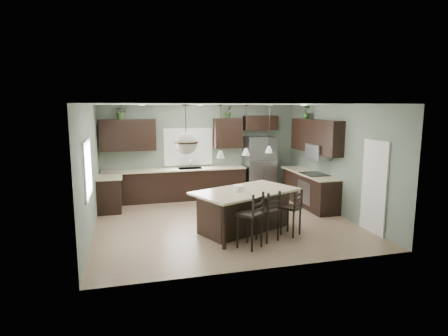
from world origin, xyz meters
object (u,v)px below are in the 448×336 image
at_px(serving_dish, 239,188).
at_px(plant_back_left, 121,112).
at_px(kitchen_island, 245,211).
at_px(bar_stool_center, 267,216).
at_px(bar_stool_right, 291,213).
at_px(bar_stool_left, 250,220).
at_px(refrigerator, 259,166).

relative_size(serving_dish, plant_back_left, 0.59).
bearing_deg(plant_back_left, kitchen_island, -51.69).
height_order(bar_stool_center, bar_stool_right, bar_stool_center).
bearing_deg(bar_stool_left, serving_dish, 49.76).
xyz_separation_m(kitchen_island, serving_dish, (-0.18, -0.08, 0.53)).
bearing_deg(bar_stool_center, serving_dish, 101.45).
height_order(serving_dish, bar_stool_center, bar_stool_center).
relative_size(refrigerator, bar_stool_left, 1.63).
height_order(serving_dish, bar_stool_right, serving_dish).
bearing_deg(bar_stool_center, kitchen_island, 86.33).
height_order(kitchen_island, bar_stool_left, bar_stool_left).
xyz_separation_m(serving_dish, bar_stool_right, (1.03, -0.46, -0.49)).
bearing_deg(plant_back_left, bar_stool_left, -61.24).
xyz_separation_m(refrigerator, serving_dish, (-1.66, -3.23, 0.07)).
bearing_deg(kitchen_island, refrigerator, 41.39).
distance_m(serving_dish, bar_stool_left, 1.03).
bearing_deg(bar_stool_right, kitchen_island, 111.47).
height_order(serving_dish, bar_stool_left, bar_stool_left).
bearing_deg(kitchen_island, bar_stool_center, -94.56).
distance_m(refrigerator, serving_dish, 3.63).
bearing_deg(kitchen_island, bar_stool_left, -126.91).
distance_m(serving_dish, bar_stool_center, 0.89).
relative_size(serving_dish, bar_stool_right, 0.24).
height_order(bar_stool_left, bar_stool_right, bar_stool_left).
xyz_separation_m(bar_stool_left, bar_stool_center, (0.49, 0.30, -0.03)).
xyz_separation_m(serving_dish, bar_stool_left, (-0.06, -0.93, -0.43)).
bearing_deg(bar_stool_right, bar_stool_center, 159.93).
xyz_separation_m(refrigerator, kitchen_island, (-1.47, -3.15, -0.46)).
distance_m(kitchen_island, bar_stool_center, 0.76).
relative_size(refrigerator, plant_back_left, 4.54).
relative_size(serving_dish, bar_stool_left, 0.21).
relative_size(refrigerator, serving_dish, 7.71).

